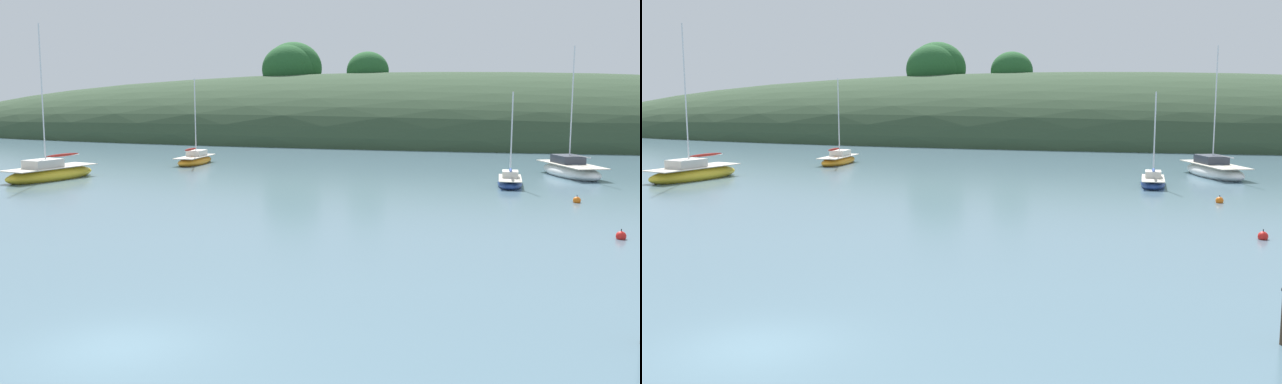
{
  "view_description": "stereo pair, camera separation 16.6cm",
  "coord_description": "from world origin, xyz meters",
  "views": [
    {
      "loc": [
        9.42,
        -15.81,
        6.45
      ],
      "look_at": [
        0.0,
        20.0,
        1.2
      ],
      "focal_mm": 41.28,
      "sensor_mm": 36.0,
      "label": 1
    },
    {
      "loc": [
        9.58,
        -15.77,
        6.45
      ],
      "look_at": [
        0.0,
        20.0,
        1.2
      ],
      "focal_mm": 41.28,
      "sensor_mm": 36.0,
      "label": 2
    }
  ],
  "objects": [
    {
      "name": "sailboat_white_near",
      "position": [
        -16.83,
        41.95,
        0.36
      ],
      "size": [
        1.96,
        5.6,
        7.44
      ],
      "color": "orange",
      "rests_on": "ground"
    },
    {
      "name": "far_shoreline_hill",
      "position": [
        -0.16,
        78.0,
        0.08
      ],
      "size": [
        150.0,
        36.0,
        20.96
      ],
      "color": "#2D422B",
      "rests_on": "ground"
    },
    {
      "name": "sailboat_grey_yawl",
      "position": [
        13.62,
        40.88,
        0.45
      ],
      "size": [
        5.23,
        8.02,
        9.76
      ],
      "color": "white",
      "rests_on": "ground"
    },
    {
      "name": "ground_plane",
      "position": [
        0.0,
        0.0,
        0.0
      ],
      "size": [
        400.0,
        400.0,
        0.0
      ],
      "primitive_type": "plane",
      "color": "slate"
    },
    {
      "name": "sailboat_teal_outer",
      "position": [
        9.32,
        34.02,
        0.32
      ],
      "size": [
        1.66,
        4.66,
        6.38
      ],
      "color": "navy",
      "rests_on": "ground"
    },
    {
      "name": "sailboat_black_sloop",
      "position": [
        -22.32,
        29.39,
        0.45
      ],
      "size": [
        4.17,
        7.84,
        11.14
      ],
      "color": "gold",
      "rests_on": "ground"
    },
    {
      "name": "mooring_buoy_inner",
      "position": [
        14.07,
        17.53,
        0.12
      ],
      "size": [
        0.44,
        0.44,
        0.54
      ],
      "color": "red",
      "rests_on": "ground"
    },
    {
      "name": "mooring_buoy_outer",
      "position": [
        13.05,
        27.75,
        0.12
      ],
      "size": [
        0.44,
        0.44,
        0.54
      ],
      "color": "orange",
      "rests_on": "ground"
    }
  ]
}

